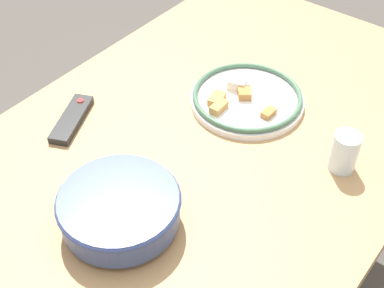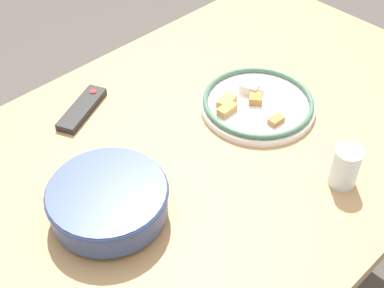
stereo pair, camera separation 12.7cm
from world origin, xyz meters
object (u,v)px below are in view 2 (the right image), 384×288
Objects in this scene: drinking_glass at (345,167)px; tv_remote at (82,109)px; food_plate at (258,104)px; noodle_bowl at (108,200)px.

tv_remote is at bearing 114.34° from drinking_glass.
noodle_bowl is at bearing -178.38° from food_plate.
drinking_glass is (-0.06, -0.31, 0.03)m from food_plate.
tv_remote is at bearing 63.99° from noodle_bowl.
drinking_glass reaches higher than food_plate.
food_plate is 1.64× the size of tv_remote.
food_plate is 0.32m from drinking_glass.
noodle_bowl is 0.37m from tv_remote.
noodle_bowl is 2.61× the size of drinking_glass.
food_plate is at bearing 78.63° from drinking_glass.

